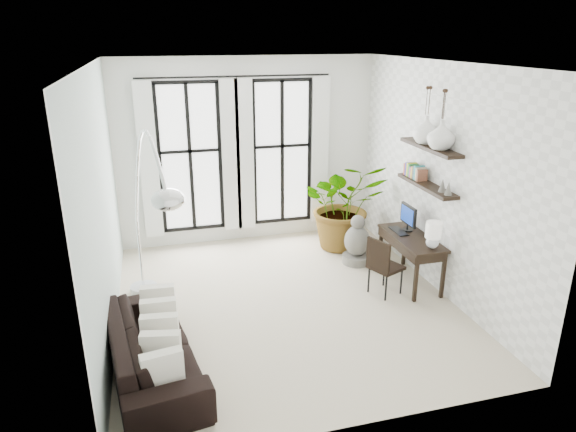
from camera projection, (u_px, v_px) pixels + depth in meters
name	position (u px, v px, depth m)	size (l,w,h in m)	color
floor	(285.00, 302.00, 7.16)	(5.00, 5.00, 0.00)	beige
ceiling	(285.00, 63.00, 6.09)	(5.00, 5.00, 0.00)	white
wall_left	(101.00, 207.00, 6.07)	(5.00, 5.00, 0.00)	#ADC1B9
wall_right	(440.00, 180.00, 7.18)	(5.00, 5.00, 0.00)	white
wall_back	(248.00, 152.00, 8.90)	(4.50, 4.50, 0.00)	white
windows	(237.00, 155.00, 8.80)	(3.26, 0.13, 2.65)	white
wall_shelves	(427.00, 169.00, 7.23)	(0.25, 1.30, 0.60)	black
sofa	(152.00, 348.00, 5.57)	(2.15, 0.84, 0.63)	black
throw_pillows	(160.00, 332.00, 5.53)	(0.40, 1.52, 0.40)	white
plant	(344.00, 204.00, 8.77)	(1.40, 1.21, 1.55)	#2D7228
desk	(413.00, 240.00, 7.46)	(0.53, 1.24, 1.13)	black
desk_chair	(383.00, 263.00, 7.20)	(0.53, 0.53, 0.86)	black
arc_lamp	(147.00, 176.00, 5.94)	(0.76, 2.27, 2.55)	silver
buddha	(357.00, 243.00, 8.27)	(0.46, 0.46, 0.82)	slate
vase_a	(441.00, 135.00, 6.79)	(0.37, 0.37, 0.38)	white
vase_b	(426.00, 130.00, 7.15)	(0.37, 0.37, 0.38)	white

